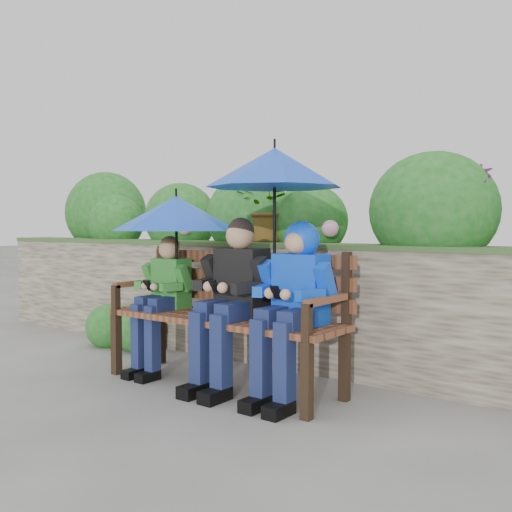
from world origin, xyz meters
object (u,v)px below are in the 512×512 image
Objects in this scene: boy_left at (163,294)px; boy_middle at (232,293)px; park_bench at (229,308)px; umbrella_right at (275,168)px; umbrella_left at (176,213)px; boy_right at (293,294)px.

boy_left is 0.89× the size of boy_middle.
umbrella_right reaches higher than park_bench.
umbrella_left is (-0.62, 0.07, 0.58)m from boy_middle.
boy_middle reaches higher than boy_right.
umbrella_left is (0.11, 0.05, 0.64)m from boy_left.
boy_left is at bearing -153.36° from umbrella_left.
boy_middle is 0.51m from boy_right.
boy_left is at bearing -179.92° from boy_right.
park_bench is at bearing 3.41° from umbrella_left.
boy_middle is at bearing -168.51° from umbrella_right.
umbrella_right reaches higher than boy_left.
boy_right is 0.86m from umbrella_right.
boy_middle is 1.22× the size of umbrella_right.
park_bench is 1.88× the size of umbrella_right.
park_bench is 0.65m from boy_right.
umbrella_right is (0.44, -0.03, 1.00)m from park_bench.
umbrella_right is (0.32, 0.07, 0.87)m from boy_middle.
park_bench is 1.09m from umbrella_right.
boy_left is 1.09× the size of umbrella_right.
boy_right is (1.23, 0.00, 0.09)m from boy_left.
boy_middle is 0.85m from umbrella_left.
park_bench is 0.19m from boy_middle.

